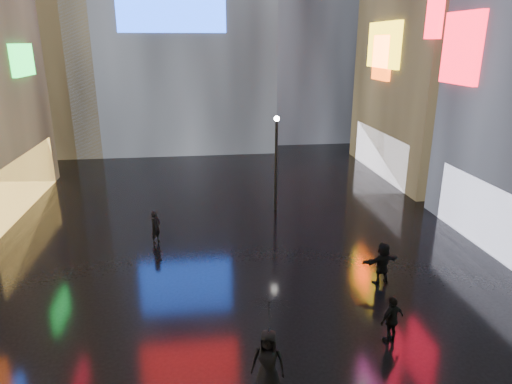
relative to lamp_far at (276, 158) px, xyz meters
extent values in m
plane|color=black|center=(-2.65, -3.81, -2.94)|extent=(140.00, 140.00, 0.00)
cube|color=#FFC659|center=(-13.75, 2.19, -1.44)|extent=(0.20, 10.00, 3.00)
cube|color=#17D13B|center=(-13.50, 4.01, 4.97)|extent=(0.25, 3.00, 1.71)
cube|color=white|center=(8.45, -6.81, -1.44)|extent=(0.20, 9.00, 3.00)
cube|color=red|center=(8.20, -2.69, 5.64)|extent=(0.25, 2.99, 3.26)
cube|color=white|center=(8.45, 6.19, -1.44)|extent=(0.20, 9.00, 3.00)
cube|color=yellow|center=(8.20, 6.51, 5.71)|extent=(0.25, 4.92, 2.91)
cube|color=#E8450B|center=(8.20, 6.63, 4.90)|extent=(0.25, 2.63, 2.87)
cylinder|color=black|center=(0.00, 0.00, -0.44)|extent=(0.16, 0.16, 5.00)
sphere|color=white|center=(0.00, 0.00, 2.11)|extent=(0.30, 0.30, 0.30)
imported|color=black|center=(1.53, -12.05, -2.17)|extent=(0.98, 0.70, 1.55)
imported|color=black|center=(-2.57, -13.64, -2.02)|extent=(1.04, 0.83, 1.84)
imported|color=black|center=(2.65, -8.54, -2.11)|extent=(1.62, 0.80, 1.67)
imported|color=black|center=(-6.23, -3.62, -2.18)|extent=(0.62, 0.67, 1.53)
imported|color=black|center=(-2.57, -13.64, -0.63)|extent=(1.10, 1.12, 0.95)
camera|label=1|loc=(-4.19, -23.44, 5.93)|focal=32.00mm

